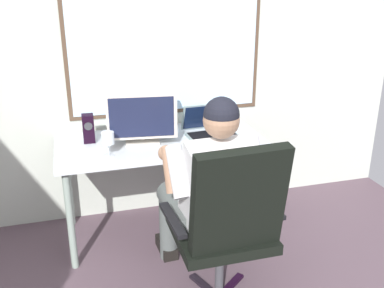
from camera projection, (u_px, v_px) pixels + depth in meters
The scene contains 8 objects.
wall_rear at pixel (129, 35), 3.18m from camera, with size 4.42×0.08×2.79m.
desk at pixel (161, 151), 3.12m from camera, with size 1.43×0.69×0.71m.
office_chair at pixel (229, 221), 2.32m from camera, with size 0.62×0.56×1.05m.
person_seated at pixel (210, 189), 2.56m from camera, with size 0.55×0.84×1.23m.
crt_monitor at pixel (141, 112), 2.99m from camera, with size 0.49×0.32×0.37m.
laptop at pixel (210, 127), 3.20m from camera, with size 0.37×0.32×0.22m.
wine_glass at pixel (108, 139), 2.80m from camera, with size 0.08×0.08×0.16m.
desk_speaker at pixel (88, 128), 3.04m from camera, with size 0.08×0.09×0.20m.
Camera 1 is at (-0.43, -1.10, 1.80)m, focal length 41.69 mm.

